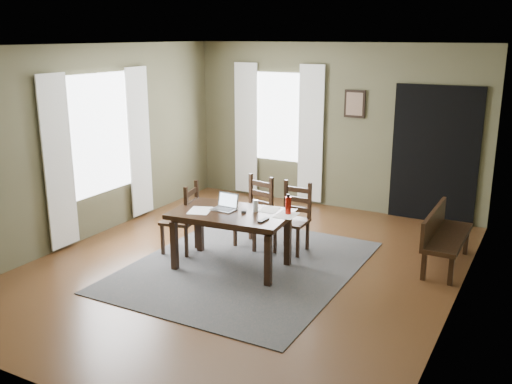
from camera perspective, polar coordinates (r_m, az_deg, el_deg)
The scene contains 24 objects.
ground at distance 7.23m, azimuth -1.13°, elevation -7.49°, with size 5.00×6.00×0.01m.
room_shell at distance 6.74m, azimuth -1.22°, elevation 6.81°, with size 5.02×6.02×2.71m.
rug at distance 7.23m, azimuth -1.14°, elevation -7.41°, with size 2.60×3.20×0.01m.
dining_table at distance 6.99m, azimuth -2.49°, elevation -2.69°, with size 1.51×0.99×0.72m.
chair_end at distance 7.58m, azimuth -7.35°, elevation -2.69°, with size 0.49×0.49×0.95m.
chair_back_left at distance 7.79m, azimuth -0.12°, elevation -2.06°, with size 0.48×0.48×0.95m.
chair_back_right at distance 7.60m, azimuth 3.75°, elevation -2.66°, with size 0.41×0.41×0.92m.
bench at distance 7.48m, azimuth 18.16°, elevation -3.91°, with size 0.41×1.28×0.72m.
laptop at distance 7.06m, azimuth -3.05°, elevation -1.33°, with size 0.30×0.24×0.20m.
computer_mouse at distance 6.93m, azimuth -1.23°, elevation -1.93°, with size 0.06×0.10×0.03m, color #3F3F42.
tv_remote at distance 6.62m, azimuth 0.75°, elevation -2.85°, with size 0.05×0.18×0.02m, color black.
drinking_glass at distance 6.95m, azimuth -0.04°, elevation -1.39°, with size 0.07×0.07×0.15m, color silver.
water_bottle at distance 6.86m, azimuth 3.24°, elevation -1.30°, with size 0.08×0.08×0.25m.
paper_a at distance 7.04m, azimuth -5.63°, elevation -1.85°, with size 0.26×0.33×0.00m, color white.
paper_c at distance 7.04m, azimuth 1.37°, elevation -1.79°, with size 0.21×0.27×0.00m, color white.
paper_d at distance 6.84m, azimuth 3.07°, elevation -2.32°, with size 0.23×0.31×0.00m, color white.
window_left at distance 8.42m, azimuth -15.39°, elevation 5.59°, with size 0.01×1.30×1.70m.
window_back at distance 9.85m, azimuth 2.25°, elevation 7.50°, with size 1.00×0.01×1.50m.
curtain_left_near at distance 7.88m, azimuth -19.17°, elevation 2.77°, with size 0.03×0.48×2.30m.
curtain_left_far at distance 9.04m, azimuth -11.58°, elevation 4.87°, with size 0.03×0.48×2.30m.
curtain_back_left at distance 10.15m, azimuth -1.00°, elevation 6.32°, with size 0.44×0.03×2.30m.
curtain_back_right at distance 9.61m, azimuth 5.49°, elevation 5.73°, with size 0.44×0.03×2.30m.
framed_picture at distance 9.30m, azimuth 9.84°, elevation 8.68°, with size 0.34×0.03×0.44m.
doorway_back at distance 9.09m, azimuth 17.43°, elevation 3.56°, with size 1.30×0.03×2.10m.
Camera 1 is at (3.28, -5.80, 2.82)m, focal length 40.00 mm.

